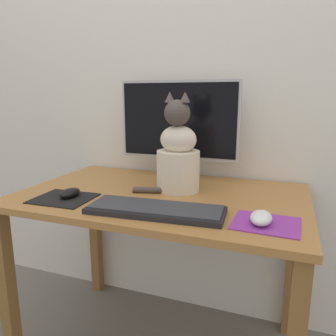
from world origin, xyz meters
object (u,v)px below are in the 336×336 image
monitor (178,125)px  cat (178,155)px  computer_mouse_right (261,218)px  keyboard (156,209)px  computer_mouse_left (70,193)px

monitor → cat: bearing=-72.0°
computer_mouse_right → keyboard: bearing=-178.1°
monitor → cat: monitor is taller
monitor → keyboard: size_ratio=1.19×
cat → computer_mouse_right: bearing=-32.2°
computer_mouse_right → cat: cat is taller
computer_mouse_left → cat: cat is taller
monitor → computer_mouse_right: 0.66m
computer_mouse_left → computer_mouse_right: 0.71m
computer_mouse_left → computer_mouse_right: computer_mouse_right is taller
monitor → keyboard: bearing=-80.6°
keyboard → computer_mouse_left: bearing=170.0°
computer_mouse_right → cat: (-0.35, 0.27, 0.12)m
keyboard → cat: (-0.02, 0.28, 0.14)m
computer_mouse_right → computer_mouse_left: bearing=177.8°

